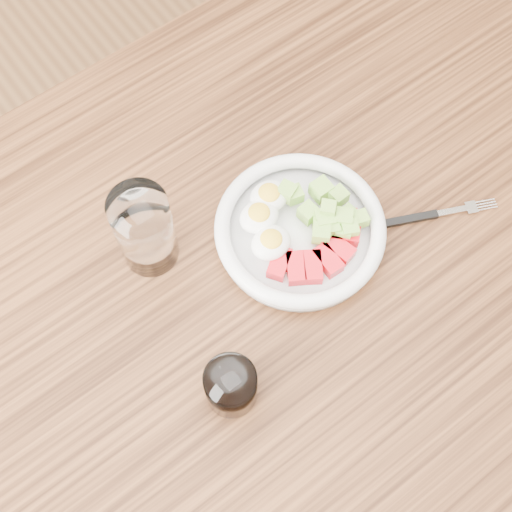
# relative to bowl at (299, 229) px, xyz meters

# --- Properties ---
(ground) EXTENTS (4.00, 4.00, 0.00)m
(ground) POSITION_rel_bowl_xyz_m (-0.07, -0.01, -0.79)
(ground) COLOR brown
(ground) RESTS_ON ground
(dining_table) EXTENTS (1.50, 0.90, 0.77)m
(dining_table) POSITION_rel_bowl_xyz_m (-0.07, -0.01, -0.12)
(dining_table) COLOR brown
(dining_table) RESTS_ON ground
(bowl) EXTENTS (0.24, 0.24, 0.06)m
(bowl) POSITION_rel_bowl_xyz_m (0.00, 0.00, 0.00)
(bowl) COLOR white
(bowl) RESTS_ON dining_table
(fork) EXTENTS (0.16, 0.09, 0.01)m
(fork) POSITION_rel_bowl_xyz_m (0.17, -0.09, -0.02)
(fork) COLOR black
(fork) RESTS_ON dining_table
(water_glass) EXTENTS (0.08, 0.08, 0.14)m
(water_glass) POSITION_rel_bowl_xyz_m (-0.18, 0.11, 0.05)
(water_glass) COLOR white
(water_glass) RESTS_ON dining_table
(coffee_glass) EXTENTS (0.07, 0.07, 0.08)m
(coffee_glass) POSITION_rel_bowl_xyz_m (-0.21, -0.13, 0.02)
(coffee_glass) COLOR white
(coffee_glass) RESTS_ON dining_table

